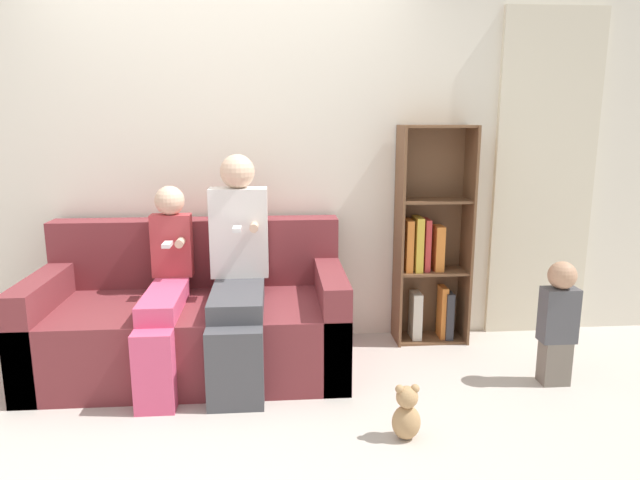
# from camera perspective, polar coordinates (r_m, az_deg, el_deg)

# --- Properties ---
(ground_plane) EXTENTS (14.00, 14.00, 0.00)m
(ground_plane) POSITION_cam_1_polar(r_m,az_deg,el_deg) (3.30, -10.45, -16.23)
(ground_plane) COLOR #BCB2A8
(back_wall) EXTENTS (10.00, 0.06, 2.55)m
(back_wall) POSITION_cam_1_polar(r_m,az_deg,el_deg) (3.97, -9.63, 7.92)
(back_wall) COLOR silver
(back_wall) RESTS_ON ground_plane
(curtain_panel) EXTENTS (0.72, 0.04, 2.29)m
(curtain_panel) POSITION_cam_1_polar(r_m,az_deg,el_deg) (4.36, 21.50, 5.88)
(curtain_panel) COLOR beige
(curtain_panel) RESTS_ON ground_plane
(couch) EXTENTS (1.88, 0.93, 0.90)m
(couch) POSITION_cam_1_polar(r_m,az_deg,el_deg) (3.71, -12.55, -7.87)
(couch) COLOR maroon
(couch) RESTS_ON ground_plane
(adult_seated) EXTENTS (0.36, 0.86, 1.34)m
(adult_seated) POSITION_cam_1_polar(r_m,az_deg,el_deg) (3.47, -8.23, -2.58)
(adult_seated) COLOR #47474C
(adult_seated) RESTS_ON ground_plane
(child_seated) EXTENTS (0.25, 0.87, 1.14)m
(child_seated) POSITION_cam_1_polar(r_m,az_deg,el_deg) (3.50, -15.26, -4.50)
(child_seated) COLOR #DB4C75
(child_seated) RESTS_ON ground_plane
(toddler_standing) EXTENTS (0.20, 0.16, 0.75)m
(toddler_standing) POSITION_cam_1_polar(r_m,az_deg,el_deg) (3.64, 22.72, -7.36)
(toddler_standing) COLOR #70665B
(toddler_standing) RESTS_ON ground_plane
(bookshelf) EXTENTS (0.50, 0.27, 1.51)m
(bookshelf) POSITION_cam_1_polar(r_m,az_deg,el_deg) (4.05, 10.93, -0.94)
(bookshelf) COLOR brown
(bookshelf) RESTS_ON ground_plane
(teddy_bear) EXTENTS (0.14, 0.12, 0.29)m
(teddy_bear) POSITION_cam_1_polar(r_m,az_deg,el_deg) (2.95, 8.64, -16.79)
(teddy_bear) COLOR tan
(teddy_bear) RESTS_ON ground_plane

